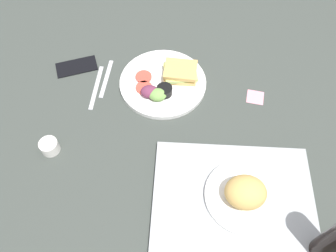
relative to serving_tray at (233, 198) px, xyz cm
name	(u,v)px	position (x,y,z in cm)	size (l,w,h in cm)	color
ground_plane	(174,127)	(16.85, -24.46, -2.30)	(190.00, 150.00, 3.00)	#383D38
serving_tray	(233,198)	(0.00, 0.00, 0.00)	(45.00, 33.00, 1.60)	#9EA0A3
bread_plate_near	(245,194)	(-2.47, 0.36, 4.05)	(21.80, 21.80, 9.10)	white
plate_with_salad	(165,82)	(20.45, -40.76, 0.85)	(29.85, 29.85, 5.40)	white
soda_bottle	(336,242)	(-21.42, 13.95, 10.03)	(6.40, 6.40, 21.66)	black
espresso_cup	(50,146)	(54.60, -14.51, 1.20)	(5.60, 5.60, 4.00)	silver
fork	(106,78)	(41.11, -43.17, -0.55)	(17.00, 1.40, 0.50)	#B7B7BC
knife	(96,87)	(44.11, -39.17, -0.55)	(19.00, 1.40, 0.50)	#B7B7BC
cell_phone	(77,66)	(52.46, -48.41, -0.40)	(14.40, 7.20, 0.80)	black
sticky_note	(255,97)	(-10.42, -36.28, -0.74)	(5.60, 5.60, 0.12)	pink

